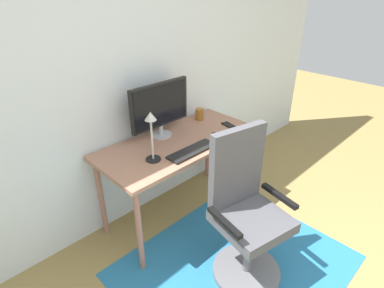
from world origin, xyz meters
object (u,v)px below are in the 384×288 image
at_px(computer_mouse, 216,135).
at_px(cell_phone, 229,125).
at_px(office_chair, 245,220).
at_px(desk_lamp, 151,131).
at_px(monitor, 160,107).
at_px(keyboard, 192,151).
at_px(desk, 180,149).
at_px(coffee_cup, 199,114).

height_order(computer_mouse, cell_phone, computer_mouse).
bearing_deg(office_chair, desk_lamp, 120.64).
relative_size(computer_mouse, cell_phone, 0.74).
distance_m(monitor, keyboard, 0.46).
xyz_separation_m(desk, coffee_cup, (0.43, 0.19, 0.13)).
relative_size(keyboard, desk_lamp, 1.12).
bearing_deg(desk, desk_lamp, -164.73).
bearing_deg(cell_phone, computer_mouse, -152.13).
relative_size(keyboard, office_chair, 0.38).
distance_m(coffee_cup, desk_lamp, 0.85).
relative_size(computer_mouse, desk_lamp, 0.27).
distance_m(keyboard, coffee_cup, 0.63).
relative_size(desk, computer_mouse, 13.37).
bearing_deg(office_chair, desk, 93.67).
distance_m(desk, coffee_cup, 0.49).
height_order(desk, cell_phone, cell_phone).
bearing_deg(keyboard, coffee_cup, 39.26).
bearing_deg(monitor, desk, -76.01).
bearing_deg(computer_mouse, office_chair, -121.68).
distance_m(monitor, coffee_cup, 0.52).
relative_size(coffee_cup, desk_lamp, 0.28).
height_order(computer_mouse, coffee_cup, coffee_cup).
xyz_separation_m(keyboard, office_chair, (-0.05, -0.58, -0.30)).
distance_m(coffee_cup, cell_phone, 0.30).
height_order(monitor, office_chair, monitor).
distance_m(monitor, desk_lamp, 0.41).
bearing_deg(desk_lamp, desk, 15.27).
xyz_separation_m(desk, monitor, (-0.04, 0.18, 0.34)).
relative_size(desk, keyboard, 3.23).
relative_size(desk, coffee_cup, 13.10).
xyz_separation_m(desk, keyboard, (-0.06, -0.21, 0.09)).
bearing_deg(cell_phone, desk, -178.45).
xyz_separation_m(coffee_cup, desk_lamp, (-0.78, -0.29, 0.19)).
height_order(monitor, coffee_cup, monitor).
xyz_separation_m(desk, computer_mouse, (0.27, -0.17, 0.10)).
relative_size(monitor, computer_mouse, 5.46).
height_order(monitor, cell_phone, monitor).
bearing_deg(cell_phone, coffee_cup, 119.23).
relative_size(desk, office_chair, 1.24).
bearing_deg(desk, computer_mouse, -31.60).
relative_size(keyboard, coffee_cup, 4.05).
bearing_deg(monitor, coffee_cup, 1.47).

